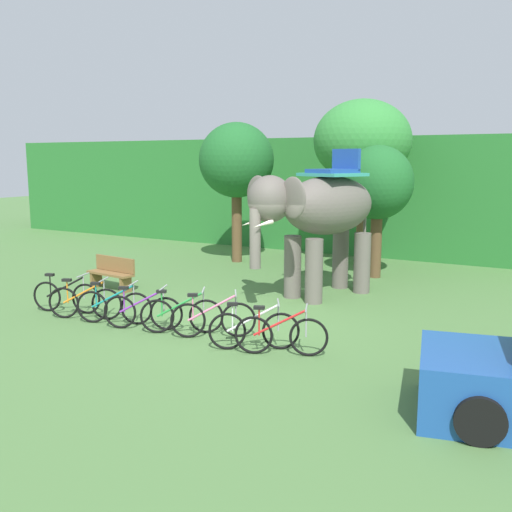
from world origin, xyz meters
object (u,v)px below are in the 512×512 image
at_px(bike_orange, 85,302).
at_px(bike_green, 181,315).
at_px(tree_left, 362,141).
at_px(elephant, 320,212).
at_px(bike_white, 254,330).
at_px(wooden_bench, 112,272).
at_px(bike_pink, 213,319).
at_px(tree_right, 378,184).
at_px(tree_far_left, 236,161).
at_px(bike_purple, 143,311).
at_px(bike_red, 281,335).
at_px(bike_teal, 114,306).
at_px(bike_black, 66,296).

relative_size(bike_orange, bike_green, 1.06).
height_order(tree_left, elephant, tree_left).
height_order(bike_white, wooden_bench, bike_white).
xyz_separation_m(tree_left, bike_orange, (-3.07, -9.33, -3.70)).
height_order(tree_left, bike_pink, tree_left).
bearing_deg(bike_pink, tree_right, 82.73).
relative_size(tree_right, wooden_bench, 2.56).
xyz_separation_m(elephant, bike_white, (0.62, -4.48, -1.82)).
relative_size(tree_far_left, bike_pink, 3.23).
distance_m(elephant, bike_green, 4.82).
height_order(tree_far_left, bike_purple, tree_far_left).
distance_m(tree_far_left, bike_white, 9.92).
bearing_deg(bike_purple, bike_green, 11.56).
relative_size(tree_right, bike_red, 2.45).
height_order(bike_teal, bike_green, same).
bearing_deg(bike_purple, bike_pink, 9.13).
bearing_deg(bike_pink, bike_purple, -170.87).
bearing_deg(bike_red, tree_right, 95.31).
distance_m(tree_left, bike_black, 10.59).
xyz_separation_m(tree_left, elephant, (0.61, -4.84, -1.89)).
height_order(bike_black, bike_teal, same).
bearing_deg(bike_teal, bike_black, 174.63).
distance_m(elephant, wooden_bench, 5.86).
relative_size(tree_right, bike_purple, 2.45).
xyz_separation_m(tree_left, bike_black, (-3.86, -9.15, -3.70)).
relative_size(bike_black, bike_green, 1.09).
relative_size(tree_left, bike_purple, 3.39).
height_order(elephant, bike_red, elephant).
relative_size(tree_far_left, elephant, 1.13).
bearing_deg(tree_left, bike_teal, -103.58).
distance_m(elephant, bike_pink, 4.63).
bearing_deg(bike_purple, bike_orange, -179.52).
relative_size(bike_pink, wooden_bench, 0.96).
bearing_deg(wooden_bench, bike_pink, -25.19).
bearing_deg(wooden_bench, bike_orange, -58.25).
height_order(bike_teal, bike_red, same).
bearing_deg(bike_black, bike_green, 0.05).
xyz_separation_m(tree_left, tree_right, (1.10, -1.69, -1.29)).
distance_m(bike_white, wooden_bench, 6.38).
bearing_deg(bike_white, bike_green, 174.57).
bearing_deg(tree_right, tree_far_left, 176.94).
relative_size(bike_black, bike_purple, 1.03).
height_order(elephant, bike_purple, elephant).
distance_m(bike_teal, bike_white, 3.48).
bearing_deg(bike_orange, bike_teal, 2.53).
height_order(bike_white, bike_red, same).
relative_size(elephant, bike_orange, 2.63).
height_order(bike_green, wooden_bench, bike_green).
xyz_separation_m(tree_right, bike_purple, (-2.53, -7.64, -2.41)).
distance_m(tree_left, bike_red, 10.21).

